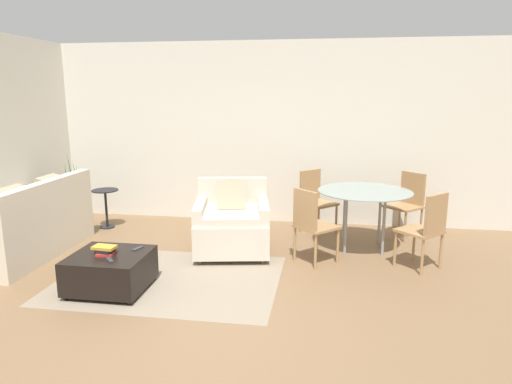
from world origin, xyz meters
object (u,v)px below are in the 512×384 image
Objects in this scene: ottoman at (110,270)px; dining_chair_far_right at (408,200)px; couch at (27,230)px; tv_remote_primary at (110,260)px; book_stack at (105,250)px; tv_remote_secondary at (138,248)px; armchair at (232,224)px; dining_chair_far_left at (315,197)px; side_table at (106,201)px; dining_chair_near_right at (427,226)px; dining_chair_near_left at (311,221)px; potted_plant at (76,212)px; dining_table at (364,197)px.

ottoman is 4.06m from dining_chair_far_right.
tv_remote_primary is (1.58, -0.97, 0.06)m from couch.
book_stack is at bearing -29.34° from couch.
armchair is at bearing 55.33° from tv_remote_secondary.
dining_chair_far_left is (2.00, 2.36, 0.31)m from ottoman.
dining_chair_far_left is at bearing 5.29° from side_table.
tv_remote_primary is 0.15× the size of dining_chair_near_right.
dining_chair_near_left and dining_chair_far_left have the same top height.
potted_plant is (-1.82, 1.92, -0.17)m from tv_remote_secondary.
couch reaches higher than dining_table.
armchair is 1.04m from dining_chair_near_left.
dining_chair_near_left is at bearing -18.12° from side_table.
ottoman is 3.19m from dining_table.
armchair is at bearing 52.91° from ottoman.
potted_plant is at bearing 126.33° from book_stack.
tv_remote_primary is at bearing -159.03° from dining_chair_near_right.
tv_remote_primary is (0.12, -0.15, -0.04)m from book_stack.
ottoman is 5.63× the size of tv_remote_primary.
side_table is 3.24m from dining_chair_near_left.
potted_plant reaches higher than tv_remote_secondary.
dining_chair_near_left is (2.00, 1.07, 0.31)m from ottoman.
book_stack is at bearing -141.11° from tv_remote_secondary.
dining_chair_near_left reaches higher than side_table.
couch is at bearing -162.07° from dining_chair_far_right.
dining_chair_near_left reaches higher than tv_remote_primary.
dining_table is (4.14, 0.90, 0.36)m from couch.
dining_chair_near_left reaches higher than dining_table.
potted_plant reaches higher than book_stack.
dining_chair_far_right is at bearing 38.19° from tv_remote_primary.
dining_chair_near_right is (4.89, -1.05, 0.30)m from potted_plant.
tv_remote_secondary is at bearing -124.67° from armchair.
ottoman is at bearing 15.24° from book_stack.
dining_chair_near_left is at bearing 180.00° from dining_chair_near_right.
dining_chair_near_left is (2.03, 1.08, 0.09)m from book_stack.
couch is at bearing 160.36° from tv_remote_secondary.
dining_table is (2.56, 1.88, 0.30)m from tv_remote_primary.
ottoman is 0.66× the size of potted_plant.
armchair is 2.72m from potted_plant.
tv_remote_secondary is at bearing -19.64° from couch.
book_stack reaches higher than tv_remote_primary.
book_stack is at bearing -162.07° from dining_chair_near_right.
tv_remote_secondary is at bearing -147.98° from dining_table.
side_table is at bearing 124.78° from tv_remote_secondary.
book_stack is at bearing -63.36° from side_table.
couch is 4.25m from dining_table.
couch is 2.54m from armchair.
couch reaches higher than dining_chair_near_left.
dining_chair_near_left is at bearing -90.00° from dining_chair_far_left.
dining_chair_near_left is (1.91, 1.23, 0.13)m from tv_remote_primary.
potted_plant is at bearing 162.96° from armchair.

